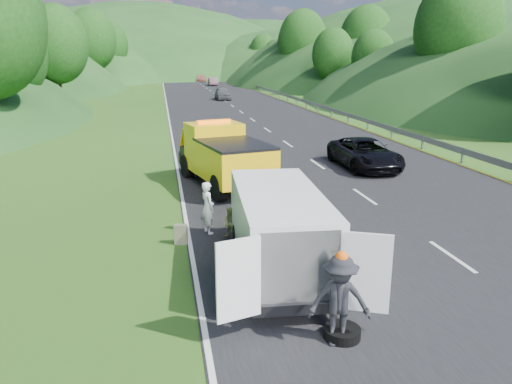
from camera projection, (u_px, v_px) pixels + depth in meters
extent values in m
plane|color=#38661E|center=(322.00, 238.00, 14.82)|extent=(320.00, 320.00, 0.00)
cube|color=black|center=(232.00, 106.00, 53.25)|extent=(14.00, 200.00, 0.02)
cube|color=gray|center=(273.00, 96.00, 66.41)|extent=(0.06, 140.00, 1.52)
cylinder|color=black|center=(187.00, 166.00, 22.06)|extent=(0.59, 1.09, 1.03)
cylinder|color=black|center=(229.00, 163.00, 22.82)|extent=(0.59, 1.09, 1.03)
cylinder|color=black|center=(219.00, 188.00, 18.41)|extent=(0.59, 1.09, 1.03)
cylinder|color=black|center=(267.00, 183.00, 19.17)|extent=(0.59, 1.09, 1.03)
cube|color=yellow|center=(214.00, 146.00, 21.40)|extent=(2.54, 2.11, 1.96)
cube|color=yellow|center=(234.00, 162.00, 19.42)|extent=(3.01, 3.94, 1.34)
cube|color=black|center=(234.00, 144.00, 19.23)|extent=(3.01, 3.94, 0.10)
cube|color=black|center=(206.00, 154.00, 22.65)|extent=(2.29, 1.67, 0.72)
cube|color=black|center=(202.00, 156.00, 23.25)|extent=(2.16, 0.69, 0.52)
cube|color=yellow|center=(203.00, 138.00, 22.79)|extent=(2.20, 1.26, 1.13)
cube|color=orange|center=(214.00, 122.00, 21.13)|extent=(1.47, 0.58, 0.17)
cube|color=black|center=(209.00, 135.00, 21.95)|extent=(1.93, 0.52, 0.93)
cylinder|color=black|center=(238.00, 238.00, 13.79)|extent=(0.33, 0.77, 0.75)
cylinder|color=black|center=(299.00, 236.00, 13.98)|extent=(0.33, 0.77, 0.75)
cylinder|color=black|center=(251.00, 291.00, 10.72)|extent=(0.33, 0.77, 0.75)
cylinder|color=black|center=(328.00, 286.00, 10.92)|extent=(0.33, 0.77, 0.75)
cube|color=white|center=(279.00, 227.00, 12.02)|extent=(2.25, 5.02, 1.74)
cube|color=white|center=(264.00, 210.00, 14.60)|extent=(1.94, 0.97, 0.94)
cube|color=black|center=(265.00, 186.00, 14.22)|extent=(1.76, 0.44, 0.78)
cube|color=black|center=(299.00, 267.00, 9.73)|extent=(1.60, 0.20, 1.51)
cube|color=white|center=(239.00, 280.00, 9.18)|extent=(0.88, 0.30, 1.60)
cube|color=white|center=(367.00, 273.00, 9.46)|extent=(0.84, 0.41, 1.60)
cube|color=black|center=(299.00, 309.00, 9.86)|extent=(1.89, 0.27, 0.24)
imported|color=silver|center=(208.00, 233.00, 15.27)|extent=(0.60, 0.69, 1.60)
imported|color=tan|center=(230.00, 239.00, 14.80)|extent=(0.58, 0.57, 0.94)
imported|color=black|center=(337.00, 345.00, 9.38)|extent=(1.26, 0.89, 1.78)
cube|color=#595B44|center=(181.00, 234.00, 14.31)|extent=(0.40, 0.27, 0.59)
cylinder|color=black|center=(342.00, 338.00, 9.60)|extent=(0.72, 0.72, 0.20)
imported|color=black|center=(364.00, 168.00, 24.07)|extent=(2.38, 5.05, 1.39)
imported|color=#46474B|center=(223.00, 100.00, 60.82)|extent=(1.76, 4.37, 1.49)
imported|color=#634251|center=(213.00, 86.00, 88.90)|extent=(1.49, 4.28, 1.41)
imported|color=#AA6055|center=(201.00, 82.00, 102.10)|extent=(2.00, 4.92, 1.43)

